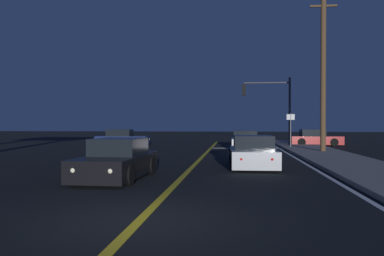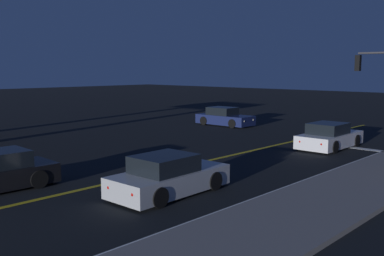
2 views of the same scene
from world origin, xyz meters
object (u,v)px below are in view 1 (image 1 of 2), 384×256
object	(u,v)px
traffic_signal_near_right	(272,101)
street_sign_corner	(291,125)
car_parked_curb_navy	(122,138)
car_mid_block_white	(245,141)
car_lead_oncoming_silver	(253,153)
utility_pole_right	(323,65)
car_distant_tail_red	(315,139)
car_following_oncoming_black	(117,161)

from	to	relation	value
traffic_signal_near_right	street_sign_corner	xyz separation A→B (m)	(1.09, -2.80, -1.93)
car_parked_curb_navy	traffic_signal_near_right	world-z (taller)	traffic_signal_near_right
car_mid_block_white	car_lead_oncoming_silver	xyz separation A→B (m)	(0.06, -11.79, -0.00)
car_mid_block_white	utility_pole_right	bearing A→B (deg)	-38.46
car_distant_tail_red	car_parked_curb_navy	bearing A→B (deg)	-85.95
car_mid_block_white	car_following_oncoming_black	distance (m)	16.37
traffic_signal_near_right	car_parked_curb_navy	bearing A→B (deg)	-1.22
car_parked_curb_navy	utility_pole_right	xyz separation A→B (m)	(14.67, -7.08, 4.80)
car_parked_curb_navy	car_following_oncoming_black	distance (m)	19.93
car_parked_curb_navy	traffic_signal_near_right	size ratio (longest dim) A/B	0.80
car_distant_tail_red	street_sign_corner	world-z (taller)	street_sign_corner
car_following_oncoming_black	traffic_signal_near_right	bearing A→B (deg)	-107.91
car_following_oncoming_black	traffic_signal_near_right	world-z (taller)	traffic_signal_near_right
traffic_signal_near_right	car_mid_block_white	bearing A→B (deg)	55.87
car_mid_block_white	car_distant_tail_red	xyz separation A→B (m)	(5.84, 5.00, -0.00)
utility_pole_right	car_mid_block_white	bearing A→B (deg)	142.29
car_following_oncoming_black	car_distant_tail_red	size ratio (longest dim) A/B	1.06
car_parked_curb_navy	utility_pole_right	distance (m)	16.98
utility_pole_right	street_sign_corner	world-z (taller)	utility_pole_right
car_parked_curb_navy	car_following_oncoming_black	size ratio (longest dim) A/B	0.97
car_mid_block_white	street_sign_corner	bearing A→B (deg)	6.50
car_following_oncoming_black	car_lead_oncoming_silver	distance (m)	6.10
car_parked_curb_navy	car_distant_tail_red	world-z (taller)	same
car_following_oncoming_black	utility_pole_right	world-z (taller)	utility_pole_right
car_distant_tail_red	street_sign_corner	bearing A→B (deg)	-30.74
car_distant_tail_red	traffic_signal_near_right	distance (m)	5.09
car_parked_curb_navy	car_following_oncoming_black	bearing A→B (deg)	13.80
car_mid_block_white	utility_pole_right	world-z (taller)	utility_pole_right
car_parked_curb_navy	utility_pole_right	size ratio (longest dim) A/B	0.42
car_parked_curb_navy	utility_pole_right	world-z (taller)	utility_pole_right
car_mid_block_white	car_following_oncoming_black	xyz separation A→B (m)	(-4.61, -15.71, -0.00)
car_distant_tail_red	street_sign_corner	distance (m)	5.38
car_following_oncoming_black	car_lead_oncoming_silver	size ratio (longest dim) A/B	1.03
car_following_oncoming_black	street_sign_corner	distance (m)	17.98
traffic_signal_near_right	street_sign_corner	world-z (taller)	traffic_signal_near_right
car_mid_block_white	car_lead_oncoming_silver	bearing A→B (deg)	-90.44
car_parked_curb_navy	car_mid_block_white	bearing A→B (deg)	68.96
car_following_oncoming_black	car_lead_oncoming_silver	xyz separation A→B (m)	(4.68, 3.92, -0.00)
car_following_oncoming_black	utility_pole_right	bearing A→B (deg)	-125.65
car_mid_block_white	traffic_signal_near_right	xyz separation A→B (m)	(2.18, 3.22, 3.05)
car_following_oncoming_black	street_sign_corner	bearing A→B (deg)	-114.21
street_sign_corner	car_following_oncoming_black	bearing A→B (deg)	-116.05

